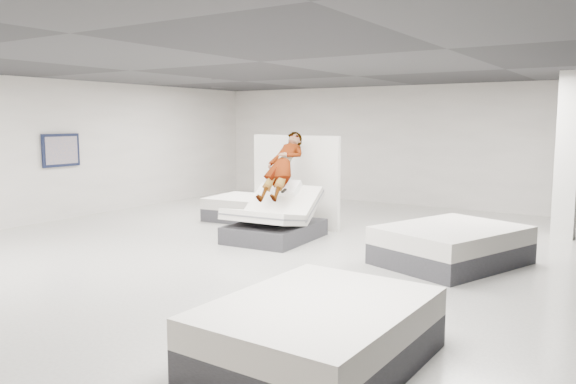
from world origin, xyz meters
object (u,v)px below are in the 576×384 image
object	(u,v)px
remote	(284,191)
column	(567,156)
flat_bed_right_near	(318,333)
flat_bed_left_far	(253,209)
hero_bed	(275,222)
person	(283,177)
divider_panel	(295,181)
flat_bed_right_far	(451,245)
wall_poster	(61,150)

from	to	relation	value
remote	column	size ratio (longest dim) A/B	0.04
flat_bed_right_near	flat_bed_left_far	xyz separation A→B (m)	(-5.08, 5.88, -0.04)
hero_bed	column	xyz separation A→B (m)	(4.63, 3.18, 1.25)
person	flat_bed_left_far	size ratio (longest dim) A/B	0.84
hero_bed	flat_bed_right_near	xyz separation A→B (m)	(3.46, -4.38, -0.04)
divider_panel	flat_bed_right_far	distance (m)	4.06
flat_bed_left_far	wall_poster	size ratio (longest dim) A/B	2.18
flat_bed_left_far	column	xyz separation A→B (m)	(6.25, 1.67, 1.34)
flat_bed_right_near	flat_bed_right_far	bearing A→B (deg)	90.96
flat_bed_right_far	column	bearing A→B (deg)	68.56
divider_panel	flat_bed_left_far	size ratio (longest dim) A/B	1.04
wall_poster	column	bearing A→B (deg)	21.93
person	column	size ratio (longest dim) A/B	0.54
column	wall_poster	xyz separation A→B (m)	(-9.93, -4.00, 0.00)
person	flat_bed_right_near	size ratio (longest dim) A/B	0.77
column	wall_poster	world-z (taller)	column
remote	flat_bed_right_near	xyz separation A→B (m)	(3.24, -4.36, -0.66)
hero_bed	remote	size ratio (longest dim) A/B	13.72
flat_bed_right_near	flat_bed_left_far	size ratio (longest dim) A/B	1.09
remote	flat_bed_right_far	bearing A→B (deg)	-3.02
wall_poster	hero_bed	bearing A→B (deg)	8.83
remote	column	bearing A→B (deg)	32.22
wall_poster	divider_panel	bearing A→B (deg)	23.94
divider_panel	remote	bearing A→B (deg)	-64.06
flat_bed_right_near	flat_bed_left_far	distance (m)	7.77
wall_poster	flat_bed_left_far	bearing A→B (deg)	32.27
flat_bed_right_far	column	world-z (taller)	column
flat_bed_right_far	flat_bed_left_far	world-z (taller)	flat_bed_right_far
column	flat_bed_left_far	bearing A→B (deg)	-165.02
flat_bed_right_far	flat_bed_left_far	xyz separation A→B (m)	(-5.01, 1.48, -0.04)
remote	wall_poster	xyz separation A→B (m)	(-5.53, -0.80, 0.64)
person	remote	bearing A→B (deg)	-57.85
flat_bed_right_far	flat_bed_right_near	distance (m)	4.40
flat_bed_right_near	divider_panel	bearing A→B (deg)	123.84
wall_poster	person	bearing A→B (deg)	12.15
flat_bed_left_far	person	bearing A→B (deg)	-36.65
hero_bed	flat_bed_left_far	distance (m)	2.21
person	wall_poster	bearing A→B (deg)	-171.60
person	flat_bed_right_near	distance (m)	5.91
flat_bed_left_far	wall_poster	world-z (taller)	wall_poster
hero_bed	divider_panel	xyz separation A→B (m)	(-0.39, 1.36, 0.63)
flat_bed_right_near	wall_poster	bearing A→B (deg)	157.92
flat_bed_right_near	flat_bed_left_far	world-z (taller)	flat_bed_right_near
hero_bed	divider_panel	size ratio (longest dim) A/B	0.89
column	divider_panel	bearing A→B (deg)	-160.09
person	wall_poster	size ratio (longest dim) A/B	1.83
flat_bed_left_far	column	bearing A→B (deg)	14.98
column	flat_bed_right_near	bearing A→B (deg)	-98.77
remote	flat_bed_left_far	bearing A→B (deg)	136.63
hero_bed	flat_bed_left_far	world-z (taller)	hero_bed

